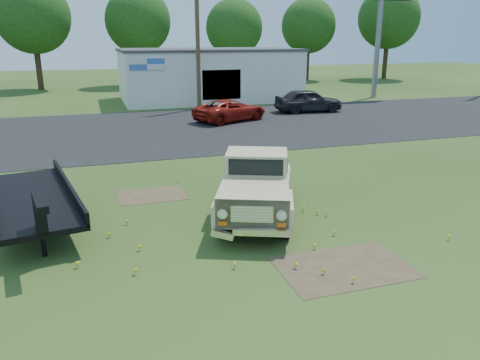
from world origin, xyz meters
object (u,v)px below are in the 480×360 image
object	(u,v)px
vintage_pickup_truck	(256,183)
flatbed_trailer	(31,195)
red_pickup	(230,110)
dark_sedan	(308,101)

from	to	relation	value
vintage_pickup_truck	flatbed_trailer	world-z (taller)	vintage_pickup_truck
vintage_pickup_truck	red_pickup	size ratio (longest dim) A/B	1.11
vintage_pickup_truck	dark_sedan	xyz separation A→B (m)	(10.21, 17.52, -0.18)
vintage_pickup_truck	red_pickup	bearing A→B (deg)	98.24
flatbed_trailer	red_pickup	bearing A→B (deg)	44.67
dark_sedan	flatbed_trailer	bearing A→B (deg)	138.86
flatbed_trailer	red_pickup	size ratio (longest dim) A/B	1.30
flatbed_trailer	red_pickup	xyz separation A→B (m)	(10.16, 14.38, -0.18)
flatbed_trailer	dark_sedan	size ratio (longest dim) A/B	1.34
vintage_pickup_truck	flatbed_trailer	bearing A→B (deg)	-169.36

